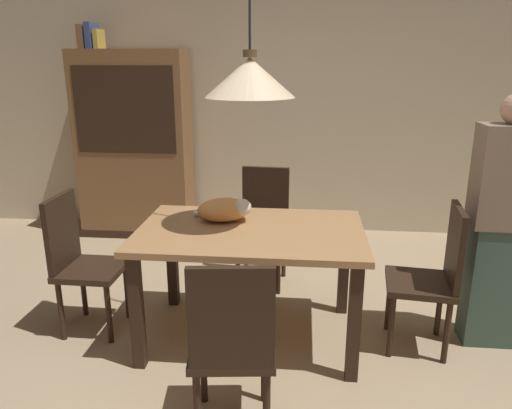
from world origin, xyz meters
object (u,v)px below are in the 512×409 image
(cat_sleeping, at_px, (225,210))
(chair_left_side, at_px, (80,258))
(chair_near_front, at_px, (232,342))
(book_yellow_short, at_px, (99,39))
(chair_right_side, at_px, (434,273))
(hutch_bookcase, at_px, (135,149))
(book_brown_thick, at_px, (85,37))
(person_standing, at_px, (500,225))
(dining_table, at_px, (251,244))
(pendant_lamp, at_px, (250,77))
(chair_far_back, at_px, (263,221))
(book_blue_wide, at_px, (92,36))

(cat_sleeping, bearing_deg, chair_left_side, -171.47)
(chair_left_side, distance_m, chair_near_front, 1.44)
(cat_sleeping, height_order, book_yellow_short, book_yellow_short)
(chair_right_side, distance_m, book_yellow_short, 3.67)
(hutch_bookcase, bearing_deg, book_brown_thick, 179.79)
(chair_right_side, relative_size, book_yellow_short, 4.65)
(chair_near_front, bearing_deg, person_standing, 33.16)
(hutch_bookcase, height_order, book_brown_thick, book_brown_thick)
(book_yellow_short, bearing_deg, chair_left_side, -74.40)
(dining_table, relative_size, person_standing, 0.89)
(cat_sleeping, relative_size, book_brown_thick, 1.68)
(pendant_lamp, xyz_separation_m, book_yellow_short, (-1.66, 1.90, 0.28))
(book_brown_thick, relative_size, person_standing, 0.15)
(book_yellow_short, bearing_deg, book_brown_thick, 180.00)
(chair_far_back, bearing_deg, book_blue_wide, 149.41)
(dining_table, relative_size, chair_near_front, 1.51)
(book_blue_wide, height_order, book_yellow_short, book_blue_wide)
(cat_sleeping, bearing_deg, hutch_bookcase, 124.39)
(chair_far_back, bearing_deg, dining_table, -90.44)
(pendant_lamp, distance_m, book_brown_thick, 2.63)
(chair_left_side, xyz_separation_m, hutch_bookcase, (-0.25, 1.90, 0.38))
(book_blue_wide, xyz_separation_m, person_standing, (3.24, -1.80, -1.18))
(chair_near_front, distance_m, book_blue_wide, 3.59)
(dining_table, xyz_separation_m, chair_far_back, (0.01, 0.88, -0.14))
(cat_sleeping, height_order, book_blue_wide, book_blue_wide)
(hutch_bookcase, height_order, book_blue_wide, book_blue_wide)
(dining_table, distance_m, hutch_bookcase, 2.36)
(cat_sleeping, distance_m, book_blue_wide, 2.60)
(book_brown_thick, xyz_separation_m, book_yellow_short, (0.14, 0.00, -0.02))
(chair_left_side, height_order, person_standing, person_standing)
(pendant_lamp, relative_size, book_yellow_short, 6.50)
(person_standing, bearing_deg, chair_left_side, -177.76)
(book_brown_thick, bearing_deg, chair_left_side, -70.56)
(chair_near_front, bearing_deg, book_brown_thick, 123.05)
(chair_far_back, bearing_deg, book_brown_thick, 150.46)
(chair_right_side, xyz_separation_m, chair_left_side, (-2.26, 0.01, 0.00))
(hutch_bookcase, relative_size, book_blue_wide, 7.71)
(chair_right_side, relative_size, chair_far_back, 1.00)
(chair_far_back, xyz_separation_m, book_brown_thick, (-1.81, 1.02, 1.45))
(pendant_lamp, relative_size, hutch_bookcase, 0.70)
(chair_left_side, bearing_deg, dining_table, -0.05)
(pendant_lamp, relative_size, book_brown_thick, 5.42)
(book_brown_thick, distance_m, book_yellow_short, 0.14)
(chair_far_back, relative_size, hutch_bookcase, 0.50)
(chair_far_back, bearing_deg, pendant_lamp, -90.44)
(book_brown_thick, distance_m, book_blue_wide, 0.08)
(chair_right_side, distance_m, cat_sleeping, 1.35)
(dining_table, xyz_separation_m, pendant_lamp, (0.00, 0.00, 1.01))
(dining_table, relative_size, chair_far_back, 1.51)
(chair_right_side, distance_m, chair_near_front, 1.42)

